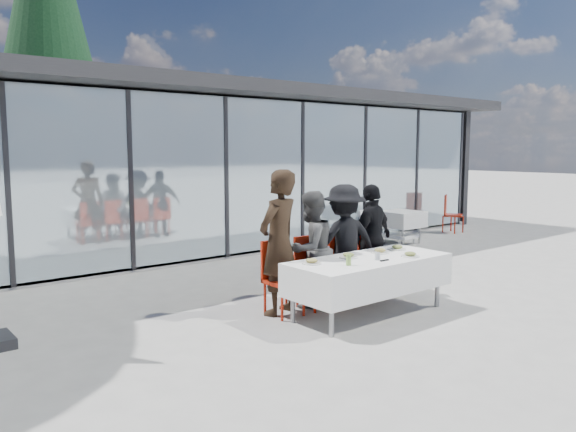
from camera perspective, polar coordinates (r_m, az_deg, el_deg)
The scene contains 24 objects.
ground at distance 7.44m, azimuth 4.16°, elevation -10.08°, with size 90.00×90.00×0.00m, color #9E9C96.
pavilion at distance 15.01m, azimuth -11.85°, elevation 6.64°, with size 14.80×8.80×3.44m.
dining_table at distance 7.43m, azimuth 8.22°, elevation -5.86°, with size 2.26×0.96×0.75m.
diner_a at distance 7.32m, azimuth -0.94°, elevation -2.69°, with size 0.69×0.69×1.90m, color black.
diner_chair_a at distance 7.38m, azimuth -0.82°, elevation -5.88°, with size 0.44×0.44×0.97m.
diner_b at distance 7.69m, azimuth 2.32°, elevation -3.39°, with size 0.77×0.77×1.59m, color #4F4F4F.
diner_chair_b at distance 7.73m, azimuth 2.43°, elevation -5.30°, with size 0.44×0.44×0.97m.
diner_c at distance 8.12m, azimuth 5.70°, elevation -2.64°, with size 1.07×1.07×1.66m, color black.
diner_chair_c at distance 8.15m, azimuth 5.79°, elevation -4.69°, with size 0.44×0.44×0.97m.
diner_d at distance 8.54m, azimuth 8.52°, elevation -2.27°, with size 0.96×0.96×1.64m, color black.
diner_chair_d at distance 8.57m, azimuth 8.61°, elevation -4.16°, with size 0.44×0.44×0.97m.
plate_a at distance 6.95m, azimuth 2.42°, elevation -4.66°, with size 0.25×0.25×0.07m.
plate_b at distance 7.37m, azimuth 6.16°, elevation -4.03°, with size 0.25×0.25×0.07m.
plate_c at distance 7.76m, azimuth 9.33°, elevation -3.54°, with size 0.25×0.25×0.07m.
plate_d at distance 8.06m, azimuth 11.03°, elevation -3.19°, with size 0.25×0.25×0.07m.
plate_extra at distance 7.57m, azimuth 12.31°, elevation -3.87°, with size 0.25×0.25×0.07m.
juice_bottle at distance 6.89m, azimuth 6.17°, elevation -4.46°, with size 0.06×0.06×0.13m, color #86B74C.
drinking_glasses at distance 7.27m, azimuth 9.08°, elevation -4.05°, with size 0.07×0.07×0.10m.
folded_eyeglasses at distance 7.23m, azimuth 9.77°, elevation -4.46°, with size 0.14×0.03×0.01m, color black.
spare_table_right at distance 13.13m, azimuth 11.41°, elevation -0.32°, with size 0.86×0.86×0.74m.
spare_chair_a at distance 15.13m, azimuth 16.11°, elevation 0.42°, with size 0.60×0.60×0.97m.
spare_chair_b at distance 14.46m, azimuth 9.60°, elevation 0.30°, with size 0.62×0.62×0.97m.
lounger at distance 13.38m, azimuth 9.55°, elevation -1.43°, with size 0.74×1.39×0.72m.
conifer_tree at distance 19.34m, azimuth -23.27°, elevation 17.72°, with size 4.00×4.00×10.50m.
Camera 1 is at (-4.89, -5.17, 2.16)m, focal length 35.00 mm.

